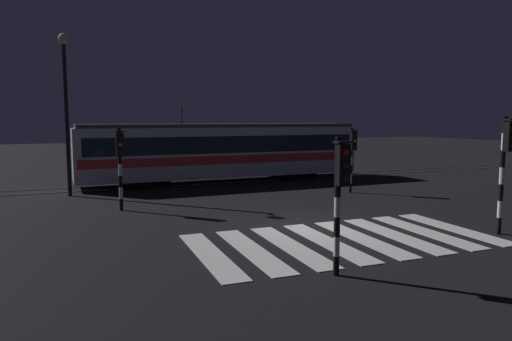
% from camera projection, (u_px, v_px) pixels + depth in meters
% --- Properties ---
extents(ground_plane, '(120.00, 120.00, 0.00)m').
position_uv_depth(ground_plane, '(310.00, 226.00, 15.16)').
color(ground_plane, black).
extents(rail_near, '(80.00, 0.12, 0.03)m').
position_uv_depth(rail_near, '(211.00, 184.00, 24.90)').
color(rail_near, '#59595E').
rests_on(rail_near, ground).
extents(rail_far, '(80.00, 0.12, 0.03)m').
position_uv_depth(rail_far, '(203.00, 181.00, 26.21)').
color(rail_far, '#59595E').
rests_on(rail_far, ground).
extents(crosswalk_zebra, '(8.92, 4.81, 0.02)m').
position_uv_depth(crosswalk_zebra, '(344.00, 240.00, 13.32)').
color(crosswalk_zebra, silver).
rests_on(crosswalk_zebra, ground).
extents(traffic_light_corner_far_left, '(0.36, 0.42, 3.15)m').
position_uv_depth(traffic_light_corner_far_left, '(120.00, 157.00, 17.40)').
color(traffic_light_corner_far_left, black).
rests_on(traffic_light_corner_far_left, ground).
extents(traffic_light_kerb_mid_left, '(0.36, 0.42, 3.12)m').
position_uv_depth(traffic_light_kerb_mid_left, '(340.00, 185.00, 10.03)').
color(traffic_light_kerb_mid_left, black).
rests_on(traffic_light_kerb_mid_left, ground).
extents(traffic_light_corner_far_right, '(0.36, 0.42, 3.09)m').
position_uv_depth(traffic_light_corner_far_right, '(352.00, 150.00, 21.75)').
color(traffic_light_corner_far_right, black).
rests_on(traffic_light_corner_far_right, ground).
extents(traffic_light_corner_near_right, '(0.36, 0.42, 3.59)m').
position_uv_depth(traffic_light_corner_near_right, '(505.00, 157.00, 13.73)').
color(traffic_light_corner_near_right, black).
rests_on(traffic_light_corner_near_right, ground).
extents(street_lamp_trackside_left, '(0.44, 1.21, 7.11)m').
position_uv_depth(street_lamp_trackside_left, '(66.00, 96.00, 20.29)').
color(street_lamp_trackside_left, black).
rests_on(street_lamp_trackside_left, ground).
extents(tram, '(15.99, 2.58, 4.15)m').
position_uv_depth(tram, '(224.00, 151.00, 25.76)').
color(tram, silver).
rests_on(tram, ground).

